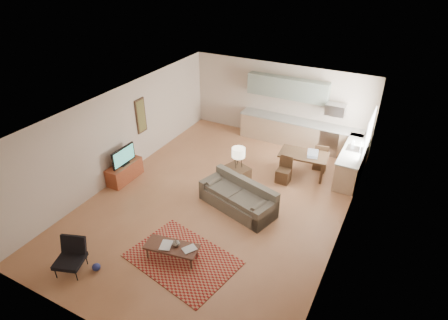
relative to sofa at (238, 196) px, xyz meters
The scene contains 25 objects.
room 1.14m from the sofa, behind, with size 9.00×9.00×9.00m.
kitchen_counter_back 4.24m from the sofa, 85.84° to the left, with size 4.26×0.64×0.92m, color tan, non-canonical shape.
kitchen_counter_right 3.85m from the sofa, 52.55° to the left, with size 0.64×2.26×0.92m, color tan, non-canonical shape.
kitchen_range 4.46m from the sofa, 71.60° to the left, with size 0.62×0.62×0.90m, color #A5A8AD.
kitchen_microwave 4.63m from the sofa, 71.68° to the left, with size 0.62×0.40×0.35m, color #A5A8AD.
upper_cabinets 4.66m from the sofa, 93.81° to the left, with size 2.80×0.34×0.70m, color gray.
window_right 4.20m from the sofa, 49.16° to the left, with size 0.02×1.40×1.05m, color white.
wall_art_left 4.09m from the sofa, 165.94° to the left, with size 0.06×0.42×1.10m, color olive, non-canonical shape.
triptych 4.77m from the sofa, 98.70° to the left, with size 1.70×0.04×0.50m, color beige, non-canonical shape.
rug 2.33m from the sofa, 96.80° to the right, with size 2.35×1.63×0.02m, color maroon.
sofa is the anchor object (origin of this frame).
coffee_table 2.41m from the sofa, 101.87° to the right, with size 1.21×0.48×0.37m, color #44261A, non-canonical shape.
book_a 2.54m from the sofa, 106.50° to the right, with size 0.34×0.39×0.03m, color maroon.
book_b 2.20m from the sofa, 94.66° to the right, with size 0.34×0.37×0.02m, color navy.
vase 2.32m from the sofa, 100.11° to the right, with size 0.19×0.19×0.17m, color black.
armchair 4.29m from the sofa, 120.95° to the right, with size 0.66×0.66×0.75m, color black, non-canonical shape.
tv_credenza 3.61m from the sofa, behind, with size 0.45×1.18×0.55m, color brown, non-canonical shape.
tv 3.59m from the sofa, behind, with size 0.09×0.91×0.55m, color black, non-canonical shape.
console_table 0.86m from the sofa, 115.36° to the left, with size 0.66×0.44×0.77m, color #372517, non-canonical shape.
table_lamp 1.11m from the sofa, 115.36° to the left, with size 0.37×0.37×0.61m, color beige, non-canonical shape.
dining_table 2.64m from the sofa, 67.41° to the left, with size 1.42×0.81×0.72m, color #372517, non-canonical shape.
dining_chair_near 1.90m from the sofa, 70.14° to the left, with size 0.38×0.40×0.80m, color #372517, non-canonical shape.
dining_chair_far 3.38m from the sofa, 65.89° to the left, with size 0.41×0.43×0.87m, color #372517, non-canonical shape.
laptop 2.71m from the sofa, 61.00° to the left, with size 0.30×0.23×0.23m, color #A5A8AD, non-canonical shape.
soap_bottle 4.04m from the sofa, 55.93° to the left, with size 0.09×0.09×0.19m, color beige.
Camera 1 is at (4.01, -7.35, 6.20)m, focal length 30.00 mm.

